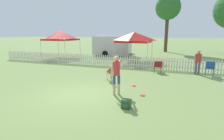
{
  "coord_description": "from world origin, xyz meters",
  "views": [
    {
      "loc": [
        3.77,
        -6.32,
        2.61
      ],
      "look_at": [
        0.82,
        1.79,
        0.82
      ],
      "focal_mm": 28.0,
      "sensor_mm": 36.0,
      "label": 1
    }
  ],
  "objects": [
    {
      "name": "frisbee_near_handler",
      "position": [
        2.58,
        0.83,
        0.01
      ],
      "size": [
        0.21,
        0.21,
        0.02
      ],
      "color": "red",
      "rests_on": "ground_plane"
    },
    {
      "name": "folding_chair_center",
      "position": [
        2.69,
        5.89,
        0.47
      ],
      "size": [
        0.62,
        0.64,
        0.79
      ],
      "rotation": [
        0.0,
        0.0,
        3.36
      ],
      "color": "#333338",
      "rests_on": "ground_plane"
    },
    {
      "name": "picket_fence",
      "position": [
        -0.0,
        6.79,
        0.46
      ],
      "size": [
        24.59,
        0.04,
        0.92
      ],
      "color": "silver",
      "rests_on": "ground_plane"
    },
    {
      "name": "canopy_tent_main",
      "position": [
        -8.43,
        10.38,
        2.45
      ],
      "size": [
        3.11,
        3.11,
        3.01
      ],
      "color": "silver",
      "rests_on": "ground_plane"
    },
    {
      "name": "tree_right_grove",
      "position": [
        2.34,
        20.72,
        6.18
      ],
      "size": [
        3.5,
        3.5,
        8.03
      ],
      "color": "#4C3823",
      "rests_on": "ground_plane"
    },
    {
      "name": "canopy_tent_secondary",
      "position": [
        -0.07,
        10.45,
        2.29
      ],
      "size": [
        3.15,
        3.15,
        2.78
      ],
      "color": "silver",
      "rests_on": "ground_plane"
    },
    {
      "name": "frisbee_near_dog",
      "position": [
        1.9,
        2.08,
        0.01
      ],
      "size": [
        0.21,
        0.21,
        0.02
      ],
      "color": "red",
      "rests_on": "ground_plane"
    },
    {
      "name": "handler_person",
      "position": [
        1.45,
        0.62,
        1.08
      ],
      "size": [
        0.42,
        1.11,
        1.72
      ],
      "rotation": [
        0.0,
        0.0,
        0.49
      ],
      "color": "tan",
      "rests_on": "ground_plane"
    },
    {
      "name": "backpack_on_grass",
      "position": [
        2.24,
        -0.64,
        0.16
      ],
      "size": [
        0.34,
        0.27,
        0.32
      ],
      "color": "#2D5633",
      "rests_on": "ground_plane"
    },
    {
      "name": "folding_chair_blue_left",
      "position": [
        5.88,
        5.93,
        0.56
      ],
      "size": [
        0.57,
        0.59,
        0.93
      ],
      "rotation": [
        0.0,
        0.0,
        3.0
      ],
      "color": "#333338",
      "rests_on": "ground_plane"
    },
    {
      "name": "spectator_standing",
      "position": [
        5.19,
        6.1,
        0.95
      ],
      "size": [
        0.41,
        0.27,
        1.57
      ],
      "rotation": [
        0.0,
        0.0,
        3.01
      ],
      "color": "#474C5B",
      "rests_on": "ground_plane"
    },
    {
      "name": "leaping_dog",
      "position": [
        0.32,
        2.72,
        0.52
      ],
      "size": [
        0.66,
        1.07,
        0.78
      ],
      "rotation": [
        0.0,
        0.0,
        -2.65
      ],
      "color": "olive",
      "rests_on": "ground_plane"
    },
    {
      "name": "ground_plane",
      "position": [
        0.0,
        0.0,
        0.0
      ],
      "size": [
        240.0,
        240.0,
        0.0
      ],
      "primitive_type": "plane",
      "color": "olive"
    },
    {
      "name": "equipment_trailer",
      "position": [
        -3.51,
        13.77,
        1.24
      ],
      "size": [
        5.25,
        2.63,
        2.34
      ],
      "rotation": [
        0.0,
        0.0,
        0.07
      ],
      "color": "silver",
      "rests_on": "ground_plane"
    }
  ]
}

